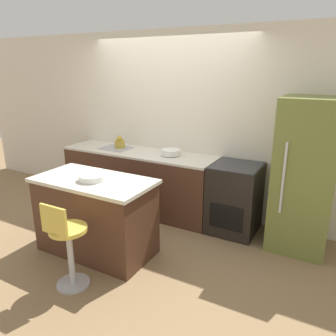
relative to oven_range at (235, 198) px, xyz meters
name	(u,v)px	position (x,y,z in m)	size (l,w,h in m)	color
ground_plane	(147,221)	(-1.14, -0.34, -0.45)	(14.00, 14.00, 0.00)	#8E704C
wall_back	(171,123)	(-1.14, 0.35, 0.85)	(8.00, 0.06, 2.60)	silver
back_counter	(139,180)	(-1.49, 0.00, 0.00)	(2.36, 0.64, 0.91)	#4C2D1E
kitchen_island	(96,216)	(-1.25, -1.27, 0.00)	(1.37, 0.71, 0.90)	#4C2D1E
oven_range	(235,198)	(0.00, 0.00, 0.00)	(0.61, 0.65, 0.91)	black
refrigerator	(305,176)	(0.80, -0.01, 0.44)	(0.65, 0.69, 1.79)	olive
stool_chair	(67,245)	(-1.04, -1.92, 0.01)	(0.36, 0.36, 0.91)	#B7B7BC
kettle	(120,143)	(-1.86, 0.04, 0.53)	(0.15, 0.15, 0.19)	#B29333
mixing_bowl	(171,152)	(-0.97, 0.04, 0.49)	(0.27, 0.27, 0.08)	white
fruit_bowl	(92,177)	(-1.22, -1.31, 0.48)	(0.29, 0.29, 0.07)	white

